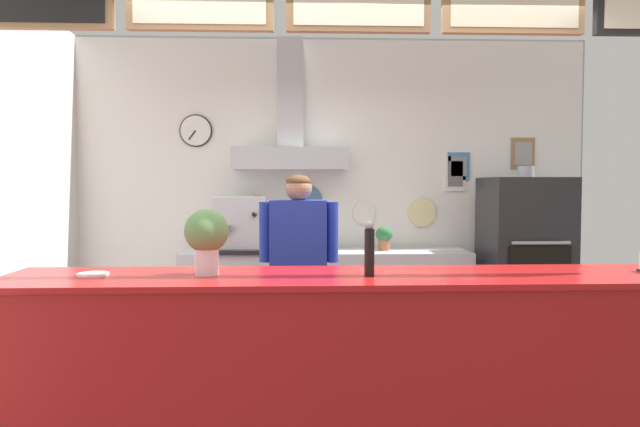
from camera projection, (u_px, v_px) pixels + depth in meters
back_wall_assembly at (329, 181)px, 5.53m from camera, size 4.91×2.61×2.92m
service_counter at (360, 374)px, 3.10m from camera, size 3.72×0.68×1.06m
back_prep_counter at (326, 302)px, 5.35m from camera, size 2.59×0.56×0.93m
pizza_oven at (524, 267)px, 5.18m from camera, size 0.69×0.68×1.69m
shop_worker at (299, 279)px, 4.17m from camera, size 0.56×0.24×1.60m
espresso_machine at (241, 225)px, 5.26m from camera, size 0.45×0.49×0.49m
potted_rosemary at (384, 237)px, 5.36m from camera, size 0.16×0.16×0.22m
potted_sage at (281, 238)px, 5.33m from camera, size 0.18×0.18×0.22m
potted_oregano at (329, 236)px, 5.33m from camera, size 0.17×0.17×0.23m
pepper_grinder at (369, 249)px, 3.01m from camera, size 0.05×0.05×0.28m
condiment_plate at (93, 274)px, 3.05m from camera, size 0.16×0.16×0.01m
basil_vase at (207, 237)px, 3.05m from camera, size 0.23×0.23×0.34m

